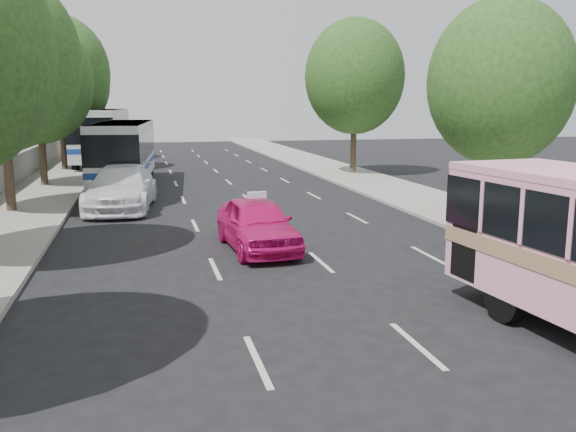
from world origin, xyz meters
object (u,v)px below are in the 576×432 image
object	(u,v)px
white_pickup	(122,188)
pink_taxi	(257,224)
tour_coach_rear	(102,132)
tour_coach_front	(124,148)

from	to	relation	value
white_pickup	pink_taxi	bearing A→B (deg)	-57.30
tour_coach_rear	pink_taxi	bearing A→B (deg)	-75.01
tour_coach_front	tour_coach_rear	distance (m)	13.10
white_pickup	tour_coach_front	bearing A→B (deg)	96.42
tour_coach_front	pink_taxi	bearing A→B (deg)	-70.57
pink_taxi	tour_coach_front	bearing A→B (deg)	101.29
white_pickup	tour_coach_rear	world-z (taller)	tour_coach_rear
pink_taxi	tour_coach_front	distance (m)	15.81
tour_coach_front	tour_coach_rear	size ratio (longest dim) A/B	0.86
pink_taxi	tour_coach_rear	distance (m)	28.85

